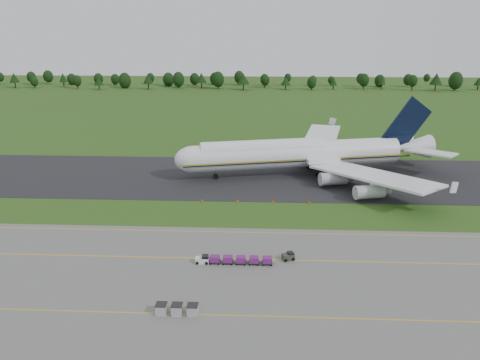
{
  "coord_description": "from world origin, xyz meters",
  "views": [
    {
      "loc": [
        4.91,
        -100.87,
        42.34
      ],
      "look_at": [
        0.19,
        2.0,
        7.78
      ],
      "focal_mm": 35.0,
      "sensor_mm": 36.0,
      "label": 1
    }
  ],
  "objects_px": {
    "baggage_train": "(233,260)",
    "utility_cart": "(288,257)",
    "uld_row": "(177,309)",
    "aircraft": "(302,153)",
    "edge_markers": "(256,202)"
  },
  "relations": [
    {
      "from": "baggage_train",
      "to": "edge_markers",
      "type": "xyz_separation_m",
      "value": [
        3.79,
        31.08,
        -0.57
      ]
    },
    {
      "from": "baggage_train",
      "to": "edge_markers",
      "type": "distance_m",
      "value": 31.32
    },
    {
      "from": "utility_cart",
      "to": "uld_row",
      "type": "distance_m",
      "value": 25.52
    },
    {
      "from": "uld_row",
      "to": "baggage_train",
      "type": "bearing_deg",
      "value": 65.12
    },
    {
      "from": "aircraft",
      "to": "uld_row",
      "type": "relative_size",
      "value": 12.12
    },
    {
      "from": "utility_cart",
      "to": "edge_markers",
      "type": "height_order",
      "value": "utility_cart"
    },
    {
      "from": "utility_cart",
      "to": "uld_row",
      "type": "bearing_deg",
      "value": -134.51
    },
    {
      "from": "baggage_train",
      "to": "utility_cart",
      "type": "distance_m",
      "value": 10.53
    },
    {
      "from": "edge_markers",
      "to": "utility_cart",
      "type": "bearing_deg",
      "value": -77.31
    },
    {
      "from": "uld_row",
      "to": "utility_cart",
      "type": "bearing_deg",
      "value": 45.49
    },
    {
      "from": "baggage_train",
      "to": "utility_cart",
      "type": "xyz_separation_m",
      "value": [
        10.35,
        1.94,
        -0.19
      ]
    },
    {
      "from": "utility_cart",
      "to": "uld_row",
      "type": "xyz_separation_m",
      "value": [
        -17.89,
        -18.2,
        0.26
      ]
    },
    {
      "from": "aircraft",
      "to": "utility_cart",
      "type": "xyz_separation_m",
      "value": [
        -6.67,
        -53.63,
        -5.66
      ]
    },
    {
      "from": "aircraft",
      "to": "baggage_train",
      "type": "bearing_deg",
      "value": -107.03
    },
    {
      "from": "aircraft",
      "to": "utility_cart",
      "type": "relative_size",
      "value": 31.36
    }
  ]
}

